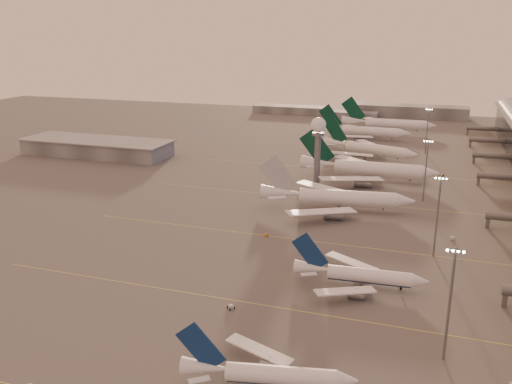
% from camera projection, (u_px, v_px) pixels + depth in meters
% --- Properties ---
extents(ground, '(700.00, 700.00, 0.00)m').
position_uv_depth(ground, '(187.00, 314.00, 129.09)').
color(ground, '#545252').
rests_on(ground, ground).
extents(taxiway_markings, '(180.00, 185.25, 0.02)m').
position_uv_depth(taxiway_markings, '(350.00, 245.00, 170.82)').
color(taxiway_markings, '#D1C84A').
rests_on(taxiway_markings, ground).
extents(hangar, '(82.00, 27.00, 8.50)m').
position_uv_depth(hangar, '(97.00, 147.00, 291.44)').
color(hangar, '#5C5E63').
rests_on(hangar, ground).
extents(radar_tower, '(6.40, 6.40, 31.10)m').
position_uv_depth(radar_tower, '(318.00, 138.00, 230.49)').
color(radar_tower, slate).
rests_on(radar_tower, ground).
extents(mast_a, '(3.60, 0.56, 25.00)m').
position_uv_depth(mast_a, '(450.00, 299.00, 107.50)').
color(mast_a, slate).
rests_on(mast_a, ground).
extents(mast_b, '(3.60, 0.56, 25.00)m').
position_uv_depth(mast_b, '(438.00, 213.00, 158.35)').
color(mast_b, slate).
rests_on(mast_b, ground).
extents(mast_c, '(3.60, 0.56, 25.00)m').
position_uv_depth(mast_c, '(426.00, 168.00, 209.81)').
color(mast_c, slate).
rests_on(mast_c, ground).
extents(mast_d, '(3.60, 0.56, 25.00)m').
position_uv_depth(mast_d, '(427.00, 129.00, 292.14)').
color(mast_d, slate).
rests_on(mast_d, ground).
extents(distant_horizon, '(165.00, 37.50, 9.00)m').
position_uv_depth(distant_horizon, '(370.00, 111.00, 422.40)').
color(distant_horizon, '#5C5E63').
rests_on(distant_horizon, ground).
extents(narrowbody_near, '(33.87, 26.78, 13.35)m').
position_uv_depth(narrowbody_near, '(268.00, 377.00, 101.33)').
color(narrowbody_near, white).
rests_on(narrowbody_near, ground).
extents(narrowbody_mid, '(35.81, 28.52, 13.98)m').
position_uv_depth(narrowbody_mid, '(360.00, 277.00, 141.99)').
color(narrowbody_mid, white).
rests_on(narrowbody_mid, ground).
extents(widebody_white, '(57.80, 46.01, 20.40)m').
position_uv_depth(widebody_white, '(337.00, 201.00, 202.47)').
color(widebody_white, white).
rests_on(widebody_white, ground).
extents(greentail_a, '(62.15, 50.20, 22.58)m').
position_uv_depth(greentail_a, '(368.00, 172.00, 242.31)').
color(greentail_a, white).
rests_on(greentail_a, ground).
extents(greentail_b, '(52.04, 41.38, 19.53)m').
position_uv_depth(greentail_b, '(369.00, 151.00, 286.17)').
color(greentail_b, white).
rests_on(greentail_b, ground).
extents(greentail_c, '(57.02, 46.01, 20.70)m').
position_uv_depth(greentail_c, '(364.00, 133.00, 333.38)').
color(greentail_c, white).
rests_on(greentail_c, ground).
extents(greentail_d, '(61.86, 49.98, 22.48)m').
position_uv_depth(greentail_d, '(388.00, 126.00, 357.53)').
color(greentail_d, white).
rests_on(greentail_d, ground).
extents(gsv_truck_a, '(4.95, 4.70, 2.03)m').
position_uv_depth(gsv_truck_a, '(32.00, 384.00, 101.99)').
color(gsv_truck_a, silver).
rests_on(gsv_truck_a, ground).
extents(gsv_tug_mid, '(3.86, 3.68, 0.96)m').
position_uv_depth(gsv_tug_mid, '(231.00, 307.00, 131.33)').
color(gsv_tug_mid, silver).
rests_on(gsv_tug_mid, ground).
extents(gsv_truck_b, '(5.65, 2.83, 2.18)m').
position_uv_depth(gsv_truck_b, '(399.00, 276.00, 146.73)').
color(gsv_truck_b, silver).
rests_on(gsv_truck_b, ground).
extents(gsv_truck_c, '(4.04, 4.84, 1.90)m').
position_uv_depth(gsv_truck_c, '(267.00, 233.00, 177.41)').
color(gsv_truck_c, orange).
rests_on(gsv_truck_c, ground).
extents(gsv_catering_b, '(5.76, 3.85, 4.35)m').
position_uv_depth(gsv_catering_b, '(453.00, 234.00, 173.88)').
color(gsv_catering_b, silver).
rests_on(gsv_catering_b, ground).
extents(gsv_tug_far, '(3.21, 3.55, 0.87)m').
position_uv_depth(gsv_tug_far, '(311.00, 196.00, 218.41)').
color(gsv_tug_far, silver).
rests_on(gsv_tug_far, ground).
extents(gsv_tug_hangar, '(3.91, 2.84, 1.01)m').
position_uv_depth(gsv_tug_hangar, '(442.00, 175.00, 249.67)').
color(gsv_tug_hangar, orange).
rests_on(gsv_tug_hangar, ground).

